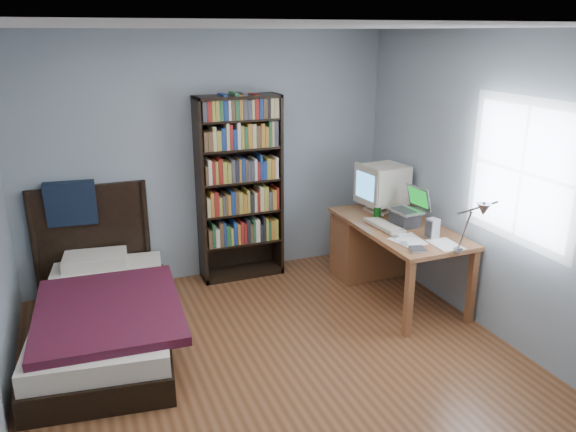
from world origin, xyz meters
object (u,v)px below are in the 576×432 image
Objects in this scene: bookshelf at (240,189)px; speaker at (433,228)px; desk at (375,242)px; keyboard at (385,226)px; crt_monitor at (382,185)px; laptop at (406,215)px; bed at (103,310)px; desk_lamp at (480,214)px; soda_can at (377,213)px.

speaker is at bearing -47.26° from bookshelf.
keyboard is (-0.15, -0.42, 0.33)m from desk.
keyboard is at bearing -117.06° from crt_monitor.
laptop is 0.38m from speaker.
desk is at bearing 65.52° from keyboard.
speaker is 0.09× the size of bookshelf.
keyboard is 0.48m from speaker.
bed is (-2.79, -0.23, -0.75)m from crt_monitor.
crt_monitor is at bearing 26.74° from desk.
bed is at bearing 153.84° from desk_lamp.
speaker is 0.66m from soda_can.
bookshelf is at bearing 140.77° from laptop.
speaker is (0.01, -0.86, -0.18)m from crt_monitor.
speaker is (0.24, -0.40, 0.07)m from keyboard.
bookshelf reaches higher than crt_monitor.
bookshelf is (-1.30, 1.06, 0.11)m from laptop.
bookshelf is (-1.23, 2.13, -0.22)m from desk_lamp.
desk_lamp reaches higher than speaker.
soda_can is 2.66m from bed.
bookshelf is at bearing 125.51° from speaker.
bed is at bearing 174.68° from laptop.
laptop is 0.17× the size of bed.
crt_monitor is 0.88m from speaker.
desk_lamp is (-0.02, -1.51, 0.76)m from desk.
speaker is at bearing -83.84° from desk.
desk_lamp is at bearing -26.16° from bed.
bookshelf reaches higher than bed.
crt_monitor reaches higher than speaker.
crt_monitor is at bearing 58.71° from keyboard.
desk is at bearing 88.93° from speaker.
soda_can is at bearing -35.26° from bookshelf.
desk is 12.13× the size of soda_can.
laptop is at bearing -11.46° from keyboard.
soda_can reaches higher than desk.
desk_lamp is at bearing -86.35° from soda_can.
keyboard is 0.24× the size of bookshelf.
desk is at bearing 61.65° from soda_can.
desk is at bearing -26.54° from bookshelf.
crt_monitor reaches higher than keyboard.
desk_lamp is 0.78m from speaker.
bookshelf reaches higher than laptop.
laptop is at bearing 86.86° from speaker.
soda_can reaches higher than keyboard.
crt_monitor reaches higher than desk.
desk_lamp is at bearing -87.06° from keyboard.
bookshelf is 0.87× the size of bed.
soda_can is 1.41m from bookshelf.
desk is at bearing 97.91° from laptop.
bed is (-2.71, -0.19, -0.16)m from desk.
laptop is (0.06, -0.44, 0.42)m from desk.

